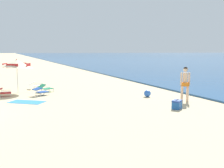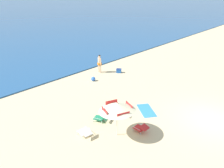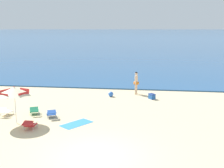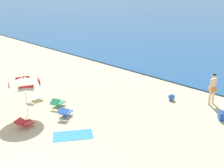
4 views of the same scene
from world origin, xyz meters
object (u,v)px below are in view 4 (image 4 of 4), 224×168
person_standing_near_shore (213,87)px  cooler_box (222,116)px  beach_ball (172,97)px  beach_towel (73,135)px  beach_umbrella_striped_main (24,81)px  lounge_chair_under_umbrella (24,122)px  lounge_chair_facing_sea (35,96)px  lounge_chair_beside_umbrella (58,102)px  lounge_chair_spare_folded (65,112)px

person_standing_near_shore → cooler_box: 2.09m
beach_ball → person_standing_near_shore: bearing=30.5°
person_standing_near_shore → beach_towel: size_ratio=1.01×
beach_umbrella_striped_main → beach_towel: bearing=5.2°
lounge_chair_under_umbrella → lounge_chair_facing_sea: size_ratio=0.91×
lounge_chair_facing_sea → person_standing_near_shore: size_ratio=0.53×
lounge_chair_under_umbrella → beach_ball: size_ratio=2.21×
lounge_chair_beside_umbrella → lounge_chair_facing_sea: 1.73m
person_standing_near_shore → beach_ball: bearing=-149.5°
lounge_chair_under_umbrella → lounge_chair_facing_sea: (-2.48, 2.08, -0.01)m
lounge_chair_facing_sea → lounge_chair_spare_folded: lounge_chair_facing_sea is taller
lounge_chair_spare_folded → cooler_box: 8.00m
beach_umbrella_striped_main → beach_ball: bearing=57.0°
beach_umbrella_striped_main → lounge_chair_facing_sea: size_ratio=2.24×
cooler_box → lounge_chair_under_umbrella: bearing=-131.2°
lounge_chair_under_umbrella → cooler_box: 9.78m
beach_umbrella_striped_main → lounge_chair_spare_folded: beach_umbrella_striped_main is taller
beach_umbrella_striped_main → person_standing_near_shore: 10.20m
lounge_chair_facing_sea → lounge_chair_spare_folded: bearing=-0.7°
lounge_chair_beside_umbrella → lounge_chair_facing_sea: bearing=-166.3°
person_standing_near_shore → beach_towel: person_standing_near_shore is taller
lounge_chair_beside_umbrella → cooler_box: bearing=33.9°
beach_umbrella_striped_main → beach_ball: beach_umbrella_striped_main is taller
lounge_chair_beside_umbrella → lounge_chair_under_umbrella: bearing=-72.2°
lounge_chair_spare_folded → person_standing_near_shore: person_standing_near_shore is taller
lounge_chair_facing_sea → beach_ball: size_ratio=2.43×
lounge_chair_facing_sea → lounge_chair_under_umbrella: bearing=-40.0°
lounge_chair_beside_umbrella → beach_ball: lounge_chair_beside_umbrella is taller
person_standing_near_shore → beach_ball: (-1.90, -1.12, -0.85)m
lounge_chair_facing_sea → beach_ball: 8.02m
person_standing_near_shore → beach_umbrella_striped_main: bearing=-128.6°
person_standing_near_shore → beach_towel: bearing=-111.1°
beach_umbrella_striped_main → beach_towel: beach_umbrella_striped_main is taller
cooler_box → lounge_chair_beside_umbrella: bearing=-146.1°
lounge_chair_spare_folded → beach_ball: lounge_chair_spare_folded is taller
beach_towel → person_standing_near_shore: bearing=68.9°
beach_ball → beach_towel: beach_ball is taller
lounge_chair_under_umbrella → person_standing_near_shore: size_ratio=0.48×
lounge_chair_beside_umbrella → lounge_chair_facing_sea: size_ratio=1.07×
lounge_chair_under_umbrella → beach_towel: size_ratio=0.48×
beach_umbrella_striped_main → lounge_chair_facing_sea: 2.39m
lounge_chair_spare_folded → lounge_chair_beside_umbrella: bearing=160.5°
beach_ball → lounge_chair_under_umbrella: bearing=-113.1°
lounge_chair_under_umbrella → beach_towel: bearing=27.2°
lounge_chair_under_umbrella → person_standing_near_shore: person_standing_near_shore is taller
lounge_chair_under_umbrella → lounge_chair_spare_folded: lounge_chair_under_umbrella is taller
person_standing_near_shore → beach_ball: size_ratio=4.59×
beach_umbrella_striped_main → lounge_chair_beside_umbrella: size_ratio=2.10×
lounge_chair_beside_umbrella → lounge_chair_spare_folded: bearing=-19.5°
lounge_chair_spare_folded → beach_ball: (2.81, 5.63, -0.08)m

